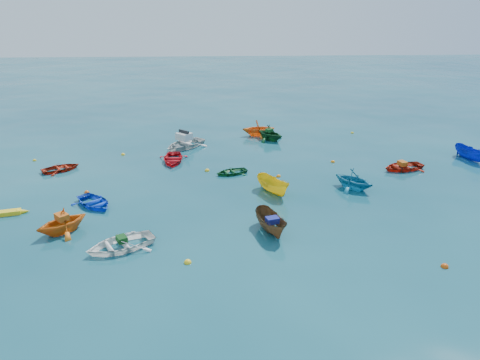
{
  "coord_description": "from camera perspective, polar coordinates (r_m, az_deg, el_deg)",
  "views": [
    {
      "loc": [
        -1.59,
        -25.19,
        12.34
      ],
      "look_at": [
        0.0,
        5.0,
        0.4
      ],
      "focal_mm": 35.0,
      "sensor_mm": 36.0,
      "label": 1
    }
  ],
  "objects": [
    {
      "name": "buoy_or_b",
      "position": [
        25.28,
        23.67,
        -9.69
      ],
      "size": [
        0.38,
        0.38,
        0.38
      ],
      "primitive_type": "sphere",
      "color": "#CE4A0B",
      "rests_on": "ground"
    },
    {
      "name": "dinghy_red_nw",
      "position": [
        37.95,
        -20.98,
        1.1
      ],
      "size": [
        3.4,
        3.14,
        0.57
      ],
      "primitive_type": "imported",
      "rotation": [
        0.0,
        0.0,
        2.12
      ],
      "color": "#A5230D",
      "rests_on": "ground"
    },
    {
      "name": "dinghy_green_n",
      "position": [
        43.15,
        3.65,
        4.89
      ],
      "size": [
        3.71,
        3.74,
        1.49
      ],
      "primitive_type": "imported",
      "rotation": [
        0.0,
        0.0,
        0.73
      ],
      "color": "#0F441C",
      "rests_on": "ground"
    },
    {
      "name": "tarp_blue_a",
      "position": [
        26.0,
        3.96,
        -4.91
      ],
      "size": [
        0.8,
        0.69,
        0.33
      ],
      "primitive_type": "cube",
      "rotation": [
        0.0,
        0.0,
        0.29
      ],
      "color": "navy",
      "rests_on": "sampan_brown_mid"
    },
    {
      "name": "tarp_green_a",
      "position": [
        25.33,
        -14.22,
        -6.98
      ],
      "size": [
        0.71,
        0.77,
        0.3
      ],
      "primitive_type": "cube",
      "rotation": [
        0.0,
        0.0,
        -1.06
      ],
      "color": "#104115",
      "rests_on": "dinghy_white_near"
    },
    {
      "name": "dinghy_cyan_se",
      "position": [
        33.05,
        13.59,
        -1.01
      ],
      "size": [
        3.78,
        3.81,
        1.52
      ],
      "primitive_type": "imported",
      "rotation": [
        0.0,
        0.0,
        0.74
      ],
      "color": "teal",
      "rests_on": "ground"
    },
    {
      "name": "sampan_blue_far",
      "position": [
        42.22,
        26.14,
        2.3
      ],
      "size": [
        2.0,
        3.27,
        1.19
      ],
      "primitive_type": "imported",
      "rotation": [
        0.0,
        0.0,
        0.3
      ],
      "color": "#0E21B5",
      "rests_on": "ground"
    },
    {
      "name": "buoy_ye_a",
      "position": [
        23.68,
        -6.39,
        -10.01
      ],
      "size": [
        0.38,
        0.38,
        0.38
      ],
      "primitive_type": "sphere",
      "color": "yellow",
      "rests_on": "ground"
    },
    {
      "name": "motorboat_white",
      "position": [
        41.24,
        -6.77,
        3.99
      ],
      "size": [
        4.88,
        4.94,
        1.44
      ],
      "primitive_type": "imported",
      "rotation": [
        0.0,
        0.0,
        -0.75
      ],
      "color": "silver",
      "rests_on": "ground"
    },
    {
      "name": "sampan_yellow_mid",
      "position": [
        31.52,
        4.03,
        -1.55
      ],
      "size": [
        2.56,
        3.3,
        1.21
      ],
      "primitive_type": "imported",
      "rotation": [
        0.0,
        0.0,
        0.52
      ],
      "color": "yellow",
      "rests_on": "ground"
    },
    {
      "name": "dinghy_blue_sw",
      "position": [
        30.94,
        -17.31,
        -2.99
      ],
      "size": [
        3.69,
        3.76,
        0.64
      ],
      "primitive_type": "imported",
      "rotation": [
        0.0,
        0.0,
        0.73
      ],
      "color": "blue",
      "rests_on": "ground"
    },
    {
      "name": "buoy_or_a",
      "position": [
        26.54,
        -12.37,
        -6.71
      ],
      "size": [
        0.3,
        0.3,
        0.3
      ],
      "primitive_type": "sphere",
      "color": "#F25A0D",
      "rests_on": "ground"
    },
    {
      "name": "tarp_green_b",
      "position": [
        42.96,
        3.57,
        6.07
      ],
      "size": [
        0.78,
        0.77,
        0.3
      ],
      "primitive_type": "cube",
      "rotation": [
        0.0,
        0.0,
        0.73
      ],
      "color": "#134D1B",
      "rests_on": "dinghy_green_n"
    },
    {
      "name": "ground",
      "position": [
        28.09,
        0.54,
        -4.51
      ],
      "size": [
        160.0,
        160.0,
        0.0
      ],
      "primitive_type": "plane",
      "color": "#0A3A4C",
      "rests_on": "ground"
    },
    {
      "name": "dinghy_red_ne",
      "position": [
        37.77,
        19.21,
        1.24
      ],
      "size": [
        3.77,
        3.14,
        0.67
      ],
      "primitive_type": "imported",
      "rotation": [
        0.0,
        0.0,
        -1.29
      ],
      "color": "#AB200E",
      "rests_on": "ground"
    },
    {
      "name": "dinghy_green_e",
      "position": [
        34.8,
        -1.06,
        0.78
      ],
      "size": [
        2.86,
        2.48,
        0.5
      ],
      "primitive_type": "imported",
      "rotation": [
        0.0,
        0.0,
        -1.19
      ],
      "color": "#135325",
      "rests_on": "ground"
    },
    {
      "name": "dinghy_red_far",
      "position": [
        37.71,
        -8.17,
        2.23
      ],
      "size": [
        2.41,
        3.31,
        0.67
      ],
      "primitive_type": "imported",
      "rotation": [
        0.0,
        0.0,
        0.03
      ],
      "color": "red",
      "rests_on": "ground"
    },
    {
      "name": "dinghy_white_near",
      "position": [
        25.56,
        -14.33,
        -8.06
      ],
      "size": [
        4.38,
        3.99,
        0.74
      ],
      "primitive_type": "imported",
      "rotation": [
        0.0,
        0.0,
        -1.06
      ],
      "color": "white",
      "rests_on": "ground"
    },
    {
      "name": "buoy_or_e",
      "position": [
        37.94,
        11.25,
        2.15
      ],
      "size": [
        0.33,
        0.33,
        0.33
      ],
      "primitive_type": "sphere",
      "color": "orange",
      "rests_on": "ground"
    },
    {
      "name": "buoy_ye_b",
      "position": [
        41.01,
        -23.76,
        2.16
      ],
      "size": [
        0.29,
        0.29,
        0.29
      ],
      "primitive_type": "sphere",
      "color": "gold",
      "rests_on": "ground"
    },
    {
      "name": "tarp_orange_b",
      "position": [
        37.55,
        19.18,
        1.94
      ],
      "size": [
        0.68,
        0.79,
        0.33
      ],
      "primitive_type": "cube",
      "rotation": [
        0.0,
        0.0,
        -1.29
      ],
      "color": "#B65612",
      "rests_on": "dinghy_red_ne"
    },
    {
      "name": "dinghy_orange_far",
      "position": [
        44.52,
        2.26,
        5.45
      ],
      "size": [
        3.21,
        2.82,
        1.59
      ],
      "primitive_type": "imported",
      "rotation": [
        0.0,
        0.0,
        1.64
      ],
      "color": "orange",
      "rests_on": "ground"
    },
    {
      "name": "tarp_orange_a",
      "position": [
        27.77,
        -20.89,
        -4.22
      ],
      "size": [
        0.92,
        0.93,
        0.36
      ],
      "primitive_type": "cube",
      "rotation": [
        0.0,
        0.0,
        -0.83
      ],
      "color": "#C65414",
      "rests_on": "dinghy_orange_w"
    },
    {
      "name": "buoy_or_c",
      "position": [
        33.09,
        -18.18,
        -1.48
      ],
      "size": [
        0.33,
        0.33,
        0.33
      ],
      "primitive_type": "sphere",
      "color": "#D6500B",
      "rests_on": "ground"
    },
    {
      "name": "buoy_ye_e",
      "position": [
        46.52,
        13.53,
        5.57
      ],
      "size": [
        0.29,
        0.29,
        0.29
      ],
      "primitive_type": "sphere",
      "color": "yellow",
      "rests_on": "ground"
    },
    {
      "name": "dinghy_orange_w",
      "position": [
        28.15,
        -20.74,
        -5.96
      ],
      "size": [
        3.77,
        3.75,
        1.51
      ],
      "primitive_type": "imported",
      "rotation": [
        0.0,
        0.0,
        -0.83
      ],
      "color": "orange",
      "rests_on": "ground"
    },
    {
      "name": "buoy_or_d",
      "position": [
        34.33,
        4.72,
        0.41
      ],
      "size": [
        0.33,
        0.33,
        0.33
      ],
      "primitive_type": "sphere",
      "color": "orange",
      "rests_on": "ground"
    },
    {
      "name": "buoy_ye_d",
      "position": [
        40.14,
        -14.07,
        2.99
      ],
      "size": [
        0.33,
        0.33,
        0.33
      ],
      "primitive_type": "sphere",
      "color": "yellow",
      "rests_on": "ground"
    },
    {
      "name": "sampan_brown_mid",
      "position": [
        26.47,
        3.79,
        -6.28
      ],
      "size": [
        2.05,
        3.39,
        1.23
      ],
      "primitive_type": "imported",
      "rotation": [
        0.0,
        0.0,
        0.29
      ],
      "color": "brown",
      "rests_on": "ground"
    },
    {
      "name": "buoy_ye_c",
      "position": [
        35.42,
        -4.03,
        1.11
      ],
      "size": [
        0.36,
        0.36,
        0.36
      ],
      "primitive_type": "sphere",
      "color": "yellow",
      "rests_on": "ground"
    }
  ]
}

